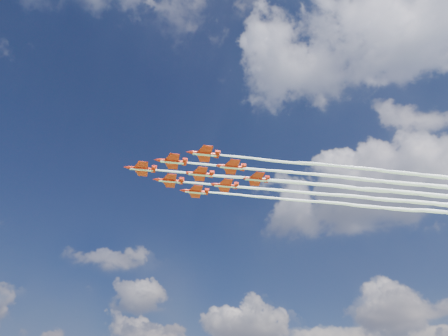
{
  "coord_description": "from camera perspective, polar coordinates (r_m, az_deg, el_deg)",
  "views": [
    {
      "loc": [
        69.54,
        -98.0,
        4.0
      ],
      "look_at": [
        1.62,
        5.83,
        82.61
      ],
      "focal_mm": 35.0,
      "sensor_mm": 36.0,
      "label": 1
    }
  ],
  "objects": [
    {
      "name": "jet_row3_centre",
      "position": [
        163.1,
        17.15,
        -2.54
      ],
      "size": [
        89.76,
        83.91,
        2.69
      ],
      "rotation": [
        0.0,
        0.0,
        0.75
      ],
      "color": "red"
    },
    {
      "name": "jet_lead",
      "position": [
        155.67,
        10.68,
        -2.0
      ],
      "size": [
        89.76,
        83.91,
        2.69
      ],
      "rotation": [
        0.0,
        0.0,
        0.75
      ],
      "color": "red"
    },
    {
      "name": "jet_row4_port",
      "position": [
        162.97,
        21.12,
        -1.7
      ],
      "size": [
        89.76,
        83.91,
        2.69
      ],
      "rotation": [
        0.0,
        0.0,
        0.75
      ],
      "color": "red"
    },
    {
      "name": "jet_tail",
      "position": [
        172.42,
        22.99,
        -2.99
      ],
      "size": [
        89.76,
        83.91,
        2.69
      ],
      "rotation": [
        0.0,
        0.0,
        0.75
      ],
      "color": "red"
    },
    {
      "name": "jet_row2_starb",
      "position": [
        164.04,
        13.19,
        -3.35
      ],
      "size": [
        89.76,
        83.91,
        2.69
      ],
      "rotation": [
        0.0,
        0.0,
        0.75
      ],
      "color": "red"
    },
    {
      "name": "jet_row2_port",
      "position": [
        154.31,
        14.83,
        -1.14
      ],
      "size": [
        89.76,
        83.91,
        2.69
      ],
      "rotation": [
        0.0,
        0.0,
        0.75
      ],
      "color": "red"
    },
    {
      "name": "jet_row4_starb",
      "position": [
        172.21,
        19.23,
        -3.78
      ],
      "size": [
        89.76,
        83.91,
        2.69
      ],
      "rotation": [
        0.0,
        0.0,
        0.75
      ],
      "color": "red"
    },
    {
      "name": "jet_row3_port",
      "position": [
        153.81,
        19.03,
        -0.26
      ],
      "size": [
        89.76,
        83.91,
        2.69
      ],
      "rotation": [
        0.0,
        0.0,
        0.75
      ],
      "color": "red"
    },
    {
      "name": "jet_row3_starb",
      "position": [
        172.77,
        15.47,
        -4.56
      ],
      "size": [
        89.76,
        83.91,
        2.69
      ],
      "rotation": [
        0.0,
        0.0,
        0.75
      ],
      "color": "red"
    }
  ]
}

